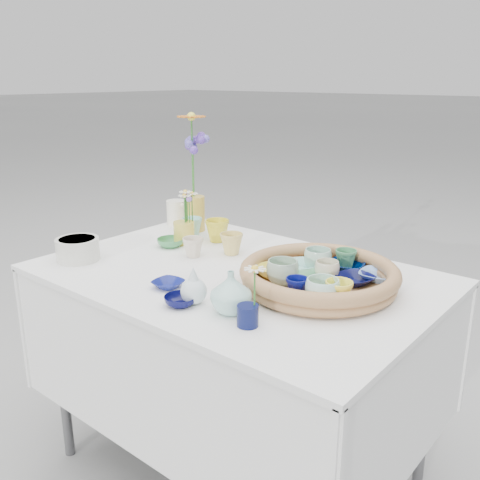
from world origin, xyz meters
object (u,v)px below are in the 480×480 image
Objects in this scene: display_table at (237,468)px; bud_vase_seafoam at (231,292)px; tall_vase_yellow at (196,214)px; wicker_tray at (319,277)px.

bud_vase_seafoam is at bearing -52.50° from display_table.
bud_vase_seafoam is 0.82× the size of tall_vase_yellow.
wicker_tray is at bearing -17.04° from tall_vase_yellow.
tall_vase_yellow reaches higher than display_table.
wicker_tray reaches higher than display_table.
bud_vase_seafoam is at bearing -39.19° from tall_vase_yellow.
wicker_tray is 0.31m from bud_vase_seafoam.
tall_vase_yellow is (-0.44, 0.27, 0.84)m from display_table.
bud_vase_seafoam is at bearing -108.01° from wicker_tray.
display_table is at bearing -31.47° from tall_vase_yellow.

